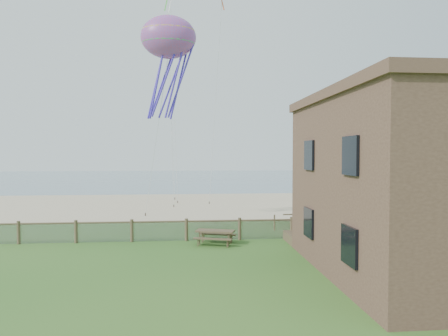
# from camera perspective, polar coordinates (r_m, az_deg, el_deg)

# --- Properties ---
(ground) EXTENTS (160.00, 160.00, 0.00)m
(ground) POSITION_cam_1_polar(r_m,az_deg,el_deg) (16.95, -5.47, -14.64)
(ground) COLOR #2C5C1F
(ground) RESTS_ON ground
(sand_beach) EXTENTS (72.00, 20.00, 0.02)m
(sand_beach) POSITION_cam_1_polar(r_m,az_deg,el_deg) (38.54, -5.30, -5.23)
(sand_beach) COLOR tan
(sand_beach) RESTS_ON ground
(ocean) EXTENTS (160.00, 68.00, 0.02)m
(ocean) POSITION_cam_1_polar(r_m,az_deg,el_deg) (82.38, -5.24, -1.38)
(ocean) COLOR slate
(ocean) RESTS_ON ground
(chainlink_fence) EXTENTS (36.20, 0.20, 1.25)m
(chainlink_fence) POSITION_cam_1_polar(r_m,az_deg,el_deg) (22.65, -5.39, -8.96)
(chainlink_fence) COLOR #483C29
(chainlink_fence) RESTS_ON ground
(motel_deck) EXTENTS (15.00, 2.00, 0.50)m
(motel_deck) POSITION_cam_1_polar(r_m,az_deg,el_deg) (25.27, 25.96, -8.69)
(motel_deck) COLOR brown
(motel_deck) RESTS_ON ground
(picnic_table) EXTENTS (2.39, 2.06, 0.86)m
(picnic_table) POSITION_cam_1_polar(r_m,az_deg,el_deg) (21.74, -1.28, -9.74)
(picnic_table) COLOR brown
(picnic_table) RESTS_ON ground
(octopus_kite) EXTENTS (4.23, 3.42, 7.66)m
(octopus_kite) POSITION_cam_1_polar(r_m,az_deg,el_deg) (29.27, -7.92, 14.32)
(octopus_kite) COLOR #FF2838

